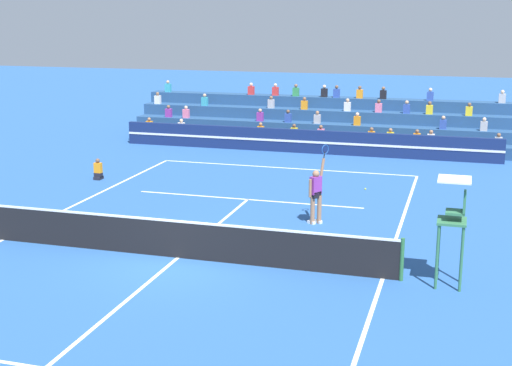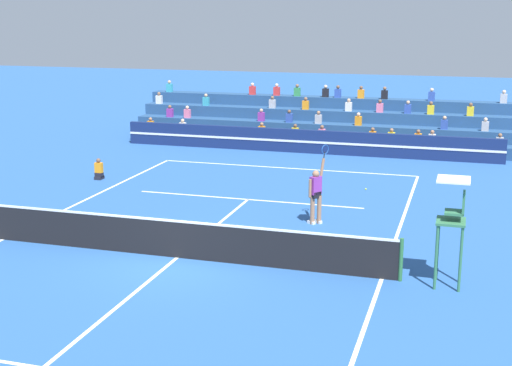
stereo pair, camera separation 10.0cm
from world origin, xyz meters
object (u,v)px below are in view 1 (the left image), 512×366
object	(u,v)px
tennis_player	(316,193)
umpire_chair	(454,218)
tennis_ball	(365,189)
ball_kid_courtside	(98,171)

from	to	relation	value
tennis_player	umpire_chair	bearing A→B (deg)	-45.13
tennis_ball	ball_kid_courtside	bearing A→B (deg)	-173.04
ball_kid_courtside	tennis_player	size ratio (longest dim) A/B	0.34
umpire_chair	tennis_player	bearing A→B (deg)	134.87
ball_kid_courtside	umpire_chair	bearing A→B (deg)	-29.45
umpire_chair	tennis_ball	size ratio (longest dim) A/B	39.26
umpire_chair	tennis_player	distance (m)	6.00
umpire_chair	tennis_player	xyz separation A→B (m)	(-4.20, 4.22, -0.73)
tennis_player	ball_kid_courtside	bearing A→B (deg)	159.66
umpire_chair	ball_kid_courtside	bearing A→B (deg)	150.55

